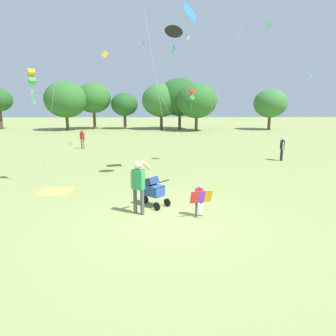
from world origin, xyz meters
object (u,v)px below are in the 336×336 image
Objects in this scene: person_adult_flyer at (138,183)px; person_red_shirt at (82,138)px; picnic_blanket at (55,191)px; stroller at (153,189)px; child_with_butterfly_kite at (199,197)px; kite_orange_delta at (191,19)px; kite_green_novelty at (192,95)px; person_sitting_far at (282,147)px; kite_blue_high at (32,78)px; kite_adult_black at (174,33)px.

person_adult_flyer is 14.51m from person_red_shirt.
person_red_shirt reaches higher than picnic_blanket.
person_adult_flyer is 1.37× the size of picnic_blanket.
person_adult_flyer is at bearing -120.07° from stroller.
child_with_butterfly_kite is 8.28m from kite_orange_delta.
child_with_butterfly_kite is 1.01× the size of stroller.
person_adult_flyer reaches higher than picnic_blanket.
kite_orange_delta is at bearing -49.07° from person_red_shirt.
stroller is at bearing -23.27° from picnic_blanket.
picnic_blanket is (1.81, -11.03, -0.84)m from person_red_shirt.
person_adult_flyer is at bearing -68.43° from person_red_shirt.
person_red_shirt is (-7.70, 5.33, -3.02)m from kite_green_novelty.
stroller is 0.80× the size of picnic_blanket.
person_sitting_far is (5.91, 3.62, -6.16)m from kite_orange_delta.
kite_blue_high is (-6.30, 3.62, 3.79)m from child_with_butterfly_kite.
stroller is (0.44, 0.75, -0.41)m from person_adult_flyer.
kite_green_novelty is at bearing 86.75° from child_with_butterfly_kite.
kite_blue_high reaches higher than person_adult_flyer.
child_with_butterfly_kite reaches higher than picnic_blanket.
kite_orange_delta is at bearing 24.86° from picnic_blanket.
child_with_butterfly_kite is at bearing -93.25° from kite_green_novelty.
stroller reaches higher than picnic_blanket.
person_sitting_far is at bearing 23.23° from kite_blue_high.
kite_adult_black is 4.55× the size of person_sitting_far.
child_with_butterfly_kite is 0.13× the size of kite_orange_delta.
kite_orange_delta reaches higher than person_red_shirt.
person_sitting_far reaches higher than stroller.
kite_adult_black is at bearing -128.34° from kite_orange_delta.
kite_adult_black is 1.51m from kite_orange_delta.
kite_adult_black reaches higher than picnic_blanket.
kite_orange_delta reaches higher than child_with_butterfly_kite.
kite_orange_delta is 9.28m from picnic_blanket.
kite_orange_delta reaches higher than person_sitting_far.
kite_green_novelty is at bearing 74.42° from kite_adult_black.
person_sitting_far reaches higher than child_with_butterfly_kite.
person_adult_flyer is at bearing -34.88° from picnic_blanket.
kite_adult_black is at bearing 99.03° from child_with_butterfly_kite.
stroller is 0.22× the size of kite_blue_high.
kite_blue_high is 13.88m from person_sitting_far.
child_with_butterfly_kite is at bearing -124.09° from person_sitting_far.
kite_orange_delta is 5.43× the size of person_sitting_far.
stroller is 0.71× the size of person_red_shirt.
picnic_blanket is (-3.97, 1.71, -0.60)m from stroller.
kite_blue_high reaches higher than stroller.
kite_blue_high is at bearing -173.35° from kite_adult_black.
person_red_shirt is 1.01× the size of person_sitting_far.
person_red_shirt is at bearing 159.92° from person_sitting_far.
person_adult_flyer reaches higher than stroller.
picnic_blanket is (-3.53, 2.46, -1.01)m from person_adult_flyer.
kite_blue_high reaches higher than kite_green_novelty.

